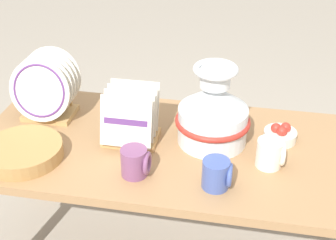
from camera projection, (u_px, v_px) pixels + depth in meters
name	position (u px, v px, depth m)	size (l,w,h in m)	color
display_table	(168.00, 159.00, 1.83)	(1.48, 0.70, 0.63)	#9E754C
ceramic_vase	(213.00, 112.00, 1.74)	(0.29, 0.29, 0.32)	silver
dish_rack_round_plates	(46.00, 91.00, 1.90)	(0.25, 0.20, 0.27)	tan
dish_rack_square_plates	(131.00, 123.00, 1.78)	(0.20, 0.19, 0.21)	tan
wicker_charger_stack	(23.00, 152.00, 1.70)	(0.29, 0.29, 0.05)	#AD7F47
mug_plum_glaze	(136.00, 162.00, 1.61)	(0.10, 0.09, 0.10)	#7A4770
mug_cobalt_glaze	(217.00, 174.00, 1.55)	(0.10, 0.09, 0.10)	#42569E
mug_cream_glaze	(271.00, 153.00, 1.65)	(0.10, 0.09, 0.10)	silver
fruit_bowl	(280.00, 134.00, 1.80)	(0.13, 0.13, 0.07)	silver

